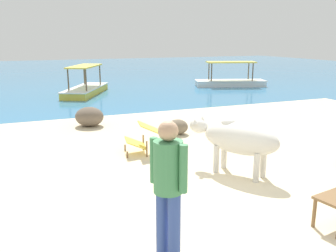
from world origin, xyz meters
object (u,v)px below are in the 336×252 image
(cow, at_px, (238,138))
(deck_chair_near, at_px, (143,136))
(boat_white, at_px, (230,81))
(person_standing, at_px, (168,181))
(boat_yellow, at_px, (86,88))

(cow, distance_m, deck_chair_near, 2.22)
(deck_chair_near, bearing_deg, boat_white, -120.44)
(cow, bearing_deg, person_standing, 101.59)
(cow, height_order, boat_yellow, boat_yellow)
(deck_chair_near, relative_size, boat_yellow, 0.22)
(cow, xyz_separation_m, deck_chair_near, (-1.23, 1.83, -0.30))
(deck_chair_near, distance_m, person_standing, 3.95)
(deck_chair_near, distance_m, boat_yellow, 9.26)
(cow, relative_size, boat_yellow, 0.46)
(deck_chair_near, bearing_deg, boat_yellow, -81.84)
(deck_chair_near, relative_size, boat_white, 0.22)
(person_standing, xyz_separation_m, boat_white, (8.80, 13.04, -0.70))
(deck_chair_near, relative_size, person_standing, 0.52)
(deck_chair_near, distance_m, boat_white, 12.14)
(cow, relative_size, boat_white, 0.46)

